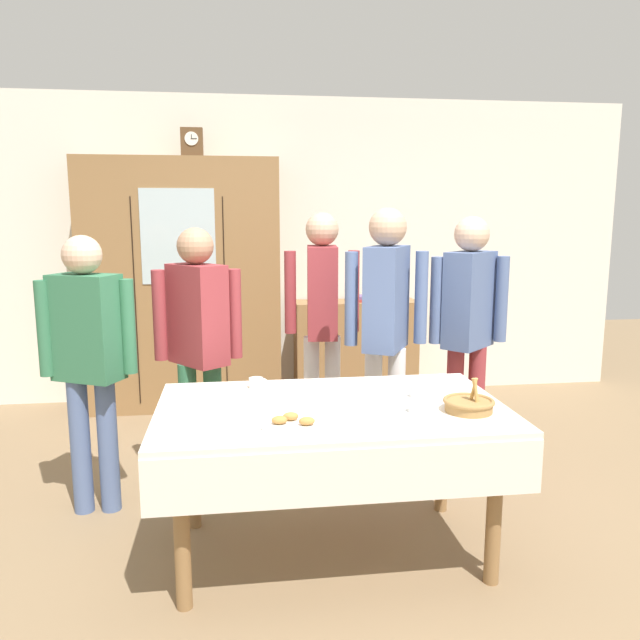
% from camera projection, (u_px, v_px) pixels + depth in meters
% --- Properties ---
extents(ground_plane, '(12.00, 12.00, 0.00)m').
position_uv_depth(ground_plane, '(325.00, 532.00, 3.33)').
color(ground_plane, '#846B4C').
rests_on(ground_plane, ground).
extents(back_wall, '(6.40, 0.10, 2.70)m').
position_uv_depth(back_wall, '(284.00, 250.00, 5.68)').
color(back_wall, silver).
rests_on(back_wall, ground).
extents(dining_table, '(1.67, 1.00, 0.77)m').
position_uv_depth(dining_table, '(332.00, 428.00, 2.99)').
color(dining_table, olive).
rests_on(dining_table, ground).
extents(wall_cabinet, '(1.65, 0.46, 2.14)m').
position_uv_depth(wall_cabinet, '(182.00, 286.00, 5.32)').
color(wall_cabinet, olive).
rests_on(wall_cabinet, ground).
extents(mantel_clock, '(0.18, 0.11, 0.24)m').
position_uv_depth(mantel_clock, '(192.00, 143.00, 5.14)').
color(mantel_clock, brown).
rests_on(mantel_clock, wall_cabinet).
extents(bookshelf_low, '(1.11, 0.35, 0.90)m').
position_uv_depth(bookshelf_low, '(356.00, 350.00, 5.68)').
color(bookshelf_low, olive).
rests_on(bookshelf_low, ground).
extents(book_stack, '(0.16, 0.22, 0.05)m').
position_uv_depth(book_stack, '(356.00, 298.00, 5.60)').
color(book_stack, '#99332D').
rests_on(book_stack, bookshelf_low).
extents(tea_cup_center, '(0.13, 0.13, 0.06)m').
position_uv_depth(tea_cup_center, '(417.00, 408.00, 2.87)').
color(tea_cup_center, white).
rests_on(tea_cup_center, dining_table).
extents(tea_cup_mid_left, '(0.13, 0.13, 0.06)m').
position_uv_depth(tea_cup_mid_left, '(256.00, 385.00, 3.26)').
color(tea_cup_mid_left, white).
rests_on(tea_cup_mid_left, dining_table).
extents(tea_cup_far_left, '(0.13, 0.13, 0.06)m').
position_uv_depth(tea_cup_far_left, '(418.00, 393.00, 3.10)').
color(tea_cup_far_left, white).
rests_on(tea_cup_far_left, dining_table).
extents(bread_basket, '(0.24, 0.24, 0.16)m').
position_uv_depth(bread_basket, '(469.00, 404.00, 2.90)').
color(bread_basket, '#9E7542').
rests_on(bread_basket, dining_table).
extents(pastry_plate, '(0.28, 0.28, 0.05)m').
position_uv_depth(pastry_plate, '(293.00, 424.00, 2.70)').
color(pastry_plate, white).
rests_on(pastry_plate, dining_table).
extents(spoon_mid_left, '(0.12, 0.02, 0.01)m').
position_uv_depth(spoon_mid_left, '(423.00, 381.00, 3.42)').
color(spoon_mid_left, silver).
rests_on(spoon_mid_left, dining_table).
extents(spoon_back_edge, '(0.12, 0.02, 0.01)m').
position_uv_depth(spoon_back_edge, '(301.00, 394.00, 3.17)').
color(spoon_back_edge, silver).
rests_on(spoon_back_edge, dining_table).
extents(person_by_cabinet, '(0.52, 0.38, 1.69)m').
position_uv_depth(person_by_cabinet, '(322.00, 309.00, 4.29)').
color(person_by_cabinet, silver).
rests_on(person_by_cabinet, ground).
extents(person_near_right_end, '(0.52, 0.41, 1.60)m').
position_uv_depth(person_near_right_end, '(198.00, 334.00, 3.70)').
color(person_near_right_end, '#33704C').
rests_on(person_near_right_end, ground).
extents(person_beside_shelf, '(0.52, 0.39, 1.67)m').
position_uv_depth(person_beside_shelf, '(468.00, 318.00, 4.02)').
color(person_beside_shelf, '#933338').
rests_on(person_beside_shelf, ground).
extents(person_behind_table_left, '(0.52, 0.34, 1.57)m').
position_uv_depth(person_behind_table_left, '(88.00, 349.00, 3.41)').
color(person_behind_table_left, slate).
rests_on(person_behind_table_left, ground).
extents(person_behind_table_right, '(0.52, 0.41, 1.72)m').
position_uv_depth(person_behind_table_right, '(386.00, 317.00, 3.83)').
color(person_behind_table_right, silver).
rests_on(person_behind_table_right, ground).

